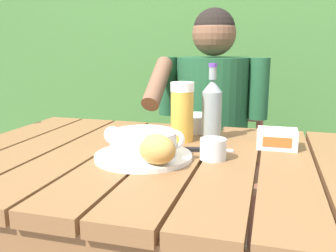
% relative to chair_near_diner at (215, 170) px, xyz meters
% --- Properties ---
extents(dining_table, '(1.29, 0.83, 0.77)m').
position_rel_chair_near_diner_xyz_m(dining_table, '(0.01, -0.85, 0.22)').
color(dining_table, brown).
rests_on(dining_table, ground_plane).
extents(hedge_backdrop, '(3.95, 0.95, 2.05)m').
position_rel_chair_near_diner_xyz_m(hedge_backdrop, '(0.13, 0.88, 0.56)').
color(hedge_backdrop, '#407134').
rests_on(hedge_backdrop, ground_plane).
extents(chair_near_diner, '(0.44, 0.45, 0.88)m').
position_rel_chair_near_diner_xyz_m(chair_near_diner, '(0.00, 0.00, 0.00)').
color(chair_near_diner, brown).
rests_on(chair_near_diner, ground_plane).
extents(person_eating, '(0.48, 0.47, 1.23)m').
position_rel_chair_near_diner_xyz_m(person_eating, '(-0.00, -0.20, 0.27)').
color(person_eating, '#1E502F').
rests_on(person_eating, ground_plane).
extents(serving_plate, '(0.26, 0.26, 0.01)m').
position_rel_chair_near_diner_xyz_m(serving_plate, '(-0.07, -0.89, 0.33)').
color(serving_plate, white).
rests_on(serving_plate, dining_table).
extents(soup_bowl, '(0.23, 0.18, 0.07)m').
position_rel_chair_near_diner_xyz_m(soup_bowl, '(-0.07, -0.89, 0.37)').
color(soup_bowl, white).
rests_on(soup_bowl, serving_plate).
extents(bread_roll, '(0.13, 0.11, 0.07)m').
position_rel_chair_near_diner_xyz_m(bread_roll, '(-0.01, -0.96, 0.37)').
color(bread_roll, tan).
rests_on(bread_roll, serving_plate).
extents(beer_glass, '(0.07, 0.07, 0.19)m').
position_rel_chair_near_diner_xyz_m(beer_glass, '(-0.01, -0.68, 0.42)').
color(beer_glass, gold).
rests_on(beer_glass, dining_table).
extents(beer_bottle, '(0.06, 0.06, 0.24)m').
position_rel_chair_near_diner_xyz_m(beer_bottle, '(0.07, -0.63, 0.43)').
color(beer_bottle, gray).
rests_on(beer_bottle, dining_table).
extents(water_glass_small, '(0.07, 0.07, 0.06)m').
position_rel_chair_near_diner_xyz_m(water_glass_small, '(0.11, -0.85, 0.35)').
color(water_glass_small, silver).
rests_on(water_glass_small, dining_table).
extents(butter_tub, '(0.11, 0.09, 0.06)m').
position_rel_chair_near_diner_xyz_m(butter_tub, '(0.28, -0.69, 0.35)').
color(butter_tub, white).
rests_on(butter_tub, dining_table).
extents(table_knife, '(0.16, 0.05, 0.01)m').
position_rel_chair_near_diner_xyz_m(table_knife, '(0.06, -0.79, 0.33)').
color(table_knife, silver).
rests_on(table_knife, dining_table).
extents(diner_bowl, '(0.13, 0.13, 0.06)m').
position_rel_chair_near_diner_xyz_m(diner_bowl, '(-0.00, -0.53, 0.35)').
color(diner_bowl, white).
rests_on(diner_bowl, dining_table).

